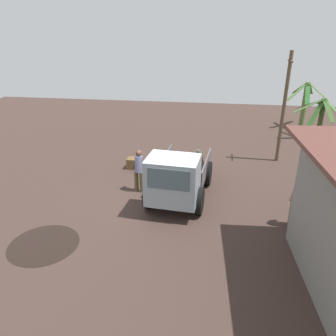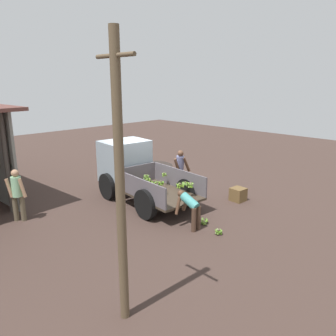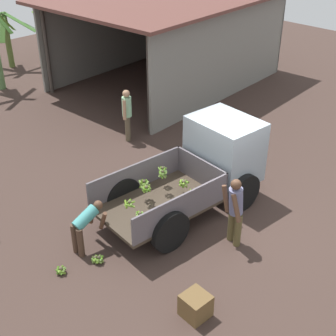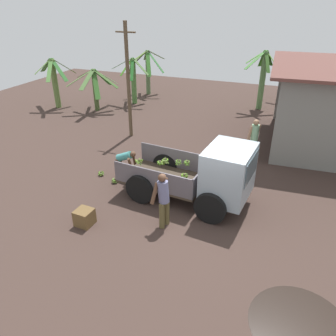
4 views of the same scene
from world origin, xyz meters
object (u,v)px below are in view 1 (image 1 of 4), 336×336
banana_bunch_on_ground_2 (188,166)px  cargo_truck (176,179)px  wooden_crate_0 (133,163)px  person_foreground_visitor (139,169)px  banana_bunch_on_ground_1 (194,160)px  banana_bunch_on_ground_0 (186,166)px  person_bystander_near_shed (297,201)px  person_worker_loading (198,156)px  utility_pole (284,108)px

banana_bunch_on_ground_2 → cargo_truck: bearing=-1.8°
wooden_crate_0 → person_foreground_visitor: bearing=20.7°
cargo_truck → banana_bunch_on_ground_1: cargo_truck is taller
banana_bunch_on_ground_0 → wooden_crate_0: wooden_crate_0 is taller
person_bystander_near_shed → banana_bunch_on_ground_0: size_ratio=7.12×
wooden_crate_0 → banana_bunch_on_ground_0: bearing=99.1°
person_worker_loading → banana_bunch_on_ground_1: 1.11m
person_worker_loading → cargo_truck: bearing=-9.9°
cargo_truck → wooden_crate_0: bearing=-137.9°
banana_bunch_on_ground_0 → banana_bunch_on_ground_1: bearing=158.0°
banana_bunch_on_ground_1 → banana_bunch_on_ground_2: bearing=-18.0°
utility_pole → banana_bunch_on_ground_1: (0.80, -4.05, -2.56)m
utility_pole → banana_bunch_on_ground_0: 5.28m
person_foreground_visitor → wooden_crate_0: (-2.20, -0.83, -0.71)m
utility_pole → banana_bunch_on_ground_0: bearing=-70.2°
cargo_truck → person_bystander_near_shed: size_ratio=2.60×
utility_pole → person_bystander_near_shed: 6.15m
person_foreground_visitor → wooden_crate_0: person_foreground_visitor is taller
person_foreground_visitor → banana_bunch_on_ground_2: person_foreground_visitor is taller
utility_pole → banana_bunch_on_ground_2: bearing=-70.3°
cargo_truck → utility_pole: size_ratio=0.85×
person_worker_loading → banana_bunch_on_ground_2: (-0.16, -0.49, -0.60)m
wooden_crate_0 → person_bystander_near_shed: bearing=58.7°
person_bystander_near_shed → banana_bunch_on_ground_1: (-5.10, -3.70, -0.84)m
banana_bunch_on_ground_0 → banana_bunch_on_ground_1: size_ratio=0.95×
person_worker_loading → banana_bunch_on_ground_0: size_ratio=4.68×
cargo_truck → person_foreground_visitor: 1.90m
person_bystander_near_shed → banana_bunch_on_ground_2: person_bystander_near_shed is taller
utility_pole → banana_bunch_on_ground_2: 5.22m
banana_bunch_on_ground_2 → wooden_crate_0: bearing=-80.3°
cargo_truck → person_bystander_near_shed: cargo_truck is taller
utility_pole → banana_bunch_on_ground_0: size_ratio=21.74×
person_bystander_near_shed → banana_bunch_on_ground_0: (-4.33, -4.01, -0.83)m
banana_bunch_on_ground_0 → banana_bunch_on_ground_2: (-0.04, 0.07, -0.02)m
banana_bunch_on_ground_1 → wooden_crate_0: (1.17, -2.78, 0.15)m
person_bystander_near_shed → wooden_crate_0: person_bystander_near_shed is taller
person_worker_loading → person_bystander_near_shed: 5.44m
banana_bunch_on_ground_0 → person_worker_loading: bearing=77.5°
person_foreground_visitor → person_bystander_near_shed: bearing=-92.6°
cargo_truck → banana_bunch_on_ground_0: (-3.62, 0.04, -0.99)m
person_worker_loading → banana_bunch_on_ground_1: person_worker_loading is taller
cargo_truck → wooden_crate_0: (-3.23, -2.42, -0.85)m
person_bystander_near_shed → banana_bunch_on_ground_2: (-4.37, -3.93, -0.85)m
person_foreground_visitor → person_bystander_near_shed: 5.91m
banana_bunch_on_ground_1 → banana_bunch_on_ground_2: (0.73, -0.24, -0.00)m
banana_bunch_on_ground_0 → person_bystander_near_shed: bearing=42.8°
banana_bunch_on_ground_0 → wooden_crate_0: (0.40, -2.47, 0.14)m
cargo_truck → person_worker_loading: cargo_truck is taller
person_foreground_visitor → cargo_truck: bearing=-108.4°
person_bystander_near_shed → wooden_crate_0: bearing=102.8°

